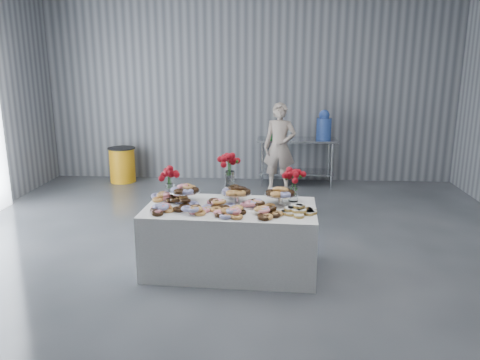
# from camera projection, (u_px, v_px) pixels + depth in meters

# --- Properties ---
(ground) EXTENTS (9.00, 9.00, 0.00)m
(ground) POSITION_uv_depth(u_px,v_px,m) (231.00, 276.00, 5.22)
(ground) COLOR #35383D
(ground) RESTS_ON ground
(room_walls) EXTENTS (8.04, 9.04, 4.02)m
(room_walls) POSITION_uv_depth(u_px,v_px,m) (203.00, 29.00, 4.66)
(room_walls) COLOR gray
(room_walls) RESTS_ON ground
(display_table) EXTENTS (1.94, 1.08, 0.75)m
(display_table) POSITION_uv_depth(u_px,v_px,m) (231.00, 238.00, 5.32)
(display_table) COLOR white
(display_table) RESTS_ON ground
(prep_table) EXTENTS (1.50, 0.60, 0.90)m
(prep_table) POSITION_uv_depth(u_px,v_px,m) (296.00, 153.00, 8.98)
(prep_table) COLOR silver
(prep_table) RESTS_ON ground
(donut_mounds) EXTENTS (1.84, 0.88, 0.09)m
(donut_mounds) POSITION_uv_depth(u_px,v_px,m) (230.00, 204.00, 5.17)
(donut_mounds) COLOR gold
(donut_mounds) RESTS_ON display_table
(cake_stand_left) EXTENTS (0.36, 0.36, 0.17)m
(cake_stand_left) POSITION_uv_depth(u_px,v_px,m) (185.00, 190.00, 5.40)
(cake_stand_left) COLOR silver
(cake_stand_left) RESTS_ON display_table
(cake_stand_mid) EXTENTS (0.36, 0.36, 0.17)m
(cake_stand_mid) POSITION_uv_depth(u_px,v_px,m) (236.00, 191.00, 5.33)
(cake_stand_mid) COLOR silver
(cake_stand_mid) RESTS_ON display_table
(cake_stand_right) EXTENTS (0.36, 0.36, 0.17)m
(cake_stand_right) POSITION_uv_depth(u_px,v_px,m) (280.00, 193.00, 5.28)
(cake_stand_right) COLOR silver
(cake_stand_right) RESTS_ON display_table
(danish_pile) EXTENTS (0.48, 0.48, 0.11)m
(danish_pile) POSITION_uv_depth(u_px,v_px,m) (298.00, 209.00, 4.99)
(danish_pile) COLOR white
(danish_pile) RESTS_ON display_table
(bouquet_left) EXTENTS (0.26, 0.26, 0.42)m
(bouquet_left) POSITION_uv_depth(u_px,v_px,m) (170.00, 174.00, 5.47)
(bouquet_left) COLOR white
(bouquet_left) RESTS_ON display_table
(bouquet_right) EXTENTS (0.26, 0.26, 0.42)m
(bouquet_right) POSITION_uv_depth(u_px,v_px,m) (294.00, 176.00, 5.37)
(bouquet_right) COLOR white
(bouquet_right) RESTS_ON display_table
(bouquet_center) EXTENTS (0.26, 0.26, 0.57)m
(bouquet_center) POSITION_uv_depth(u_px,v_px,m) (230.00, 167.00, 5.48)
(bouquet_center) COLOR silver
(bouquet_center) RESTS_ON display_table
(water_jug) EXTENTS (0.28, 0.28, 0.55)m
(water_jug) POSITION_uv_depth(u_px,v_px,m) (324.00, 126.00, 8.82)
(water_jug) COLOR blue
(water_jug) RESTS_ON prep_table
(drink_bottles) EXTENTS (0.54, 0.08, 0.27)m
(drink_bottles) POSITION_uv_depth(u_px,v_px,m) (280.00, 132.00, 8.80)
(drink_bottles) COLOR #268C33
(drink_bottles) RESTS_ON prep_table
(person) EXTENTS (0.64, 0.48, 1.62)m
(person) POSITION_uv_depth(u_px,v_px,m) (280.00, 147.00, 8.56)
(person) COLOR #CC8C93
(person) RESTS_ON ground
(trash_barrel) EXTENTS (0.53, 0.53, 0.69)m
(trash_barrel) POSITION_uv_depth(u_px,v_px,m) (122.00, 165.00, 9.26)
(trash_barrel) COLOR orange
(trash_barrel) RESTS_ON ground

